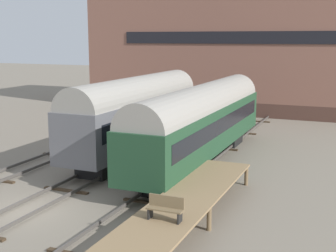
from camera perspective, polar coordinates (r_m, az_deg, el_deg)
The scene contains 8 objects.
ground_plane at distance 22.66m, azimuth -16.71°, elevation -9.87°, with size 200.00×200.00×0.00m, color slate.
track_middle at distance 22.61m, azimuth -16.73°, elevation -9.54°, with size 2.60×60.00×0.26m.
track_right at distance 20.11m, azimuth -6.12°, elevation -11.71°, with size 2.60×60.00×0.26m.
train_car_grey at distance 31.07m, azimuth -3.87°, elevation 1.84°, with size 2.92×15.06×5.29m.
train_car_green at distance 29.02m, azimuth 4.14°, elevation 0.86°, with size 2.90×18.36×4.98m.
station_platform at distance 19.71m, azimuth 2.01°, elevation -9.31°, with size 2.48×13.33×1.14m.
bench at distance 17.54m, azimuth -0.31°, elevation -9.88°, with size 1.40×0.40×0.91m.
warehouse_building at distance 53.05m, azimuth 9.16°, elevation 9.83°, with size 32.34×12.10×14.20m.
Camera 1 is at (13.75, -16.24, 7.79)m, focal length 50.00 mm.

